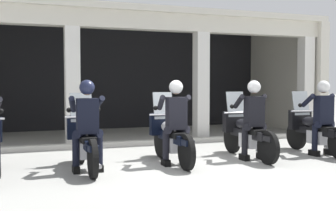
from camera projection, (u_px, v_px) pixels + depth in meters
ground_plane at (133, 143)px, 10.67m from camera, size 80.00×80.00×0.00m
station_building at (121, 61)px, 12.67m from camera, size 11.38×4.23×3.50m
kerb_strip at (146, 143)px, 10.28m from camera, size 10.88×0.24×0.12m
motorcycle_left at (85, 141)px, 7.37m from camera, size 0.62×2.04×1.35m
police_officer_left at (87, 118)px, 7.08m from camera, size 0.63×0.61×1.58m
motorcycle_center at (171, 136)px, 8.00m from camera, size 0.62×2.04×1.35m
police_officer_center at (176, 115)px, 7.71m from camera, size 0.63×0.61×1.58m
motorcycle_right at (246, 133)px, 8.54m from camera, size 0.62×2.04×1.35m
police_officer_right at (253, 113)px, 8.25m from camera, size 0.63×0.61×1.58m
motorcycle_far_right at (313, 130)px, 9.04m from camera, size 0.62×2.04×1.35m
police_officer_far_right at (323, 111)px, 8.75m from camera, size 0.63×0.61×1.58m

